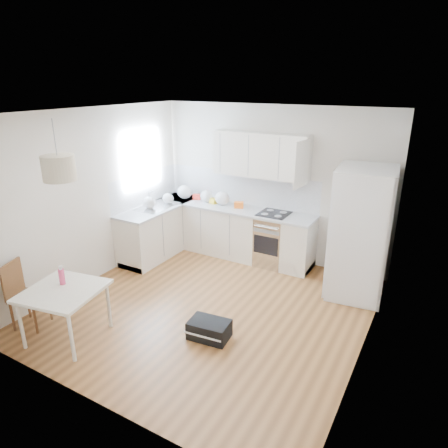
% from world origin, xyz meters
% --- Properties ---
extents(floor, '(4.20, 4.20, 0.00)m').
position_xyz_m(floor, '(0.00, 0.00, 0.00)').
color(floor, brown).
rests_on(floor, ground).
extents(ceiling, '(4.20, 4.20, 0.00)m').
position_xyz_m(ceiling, '(0.00, 0.00, 2.70)').
color(ceiling, white).
rests_on(ceiling, wall_back).
extents(wall_back, '(4.20, 0.00, 4.20)m').
position_xyz_m(wall_back, '(0.00, 2.10, 1.35)').
color(wall_back, beige).
rests_on(wall_back, floor).
extents(wall_left, '(0.00, 4.20, 4.20)m').
position_xyz_m(wall_left, '(-2.10, 0.00, 1.35)').
color(wall_left, beige).
rests_on(wall_left, floor).
extents(wall_right, '(0.00, 4.20, 4.20)m').
position_xyz_m(wall_right, '(2.10, 0.00, 1.35)').
color(wall_right, beige).
rests_on(wall_right, floor).
extents(window_glassblock, '(0.02, 1.00, 1.00)m').
position_xyz_m(window_glassblock, '(-2.09, 1.15, 1.75)').
color(window_glassblock, '#BFE0F9').
rests_on(window_glassblock, wall_left).
extents(cabinets_back, '(3.00, 0.60, 0.88)m').
position_xyz_m(cabinets_back, '(-0.60, 1.80, 0.44)').
color(cabinets_back, silver).
rests_on(cabinets_back, floor).
extents(cabinets_left, '(0.60, 1.80, 0.88)m').
position_xyz_m(cabinets_left, '(-1.80, 1.20, 0.44)').
color(cabinets_left, silver).
rests_on(cabinets_left, floor).
extents(counter_back, '(3.02, 0.64, 0.04)m').
position_xyz_m(counter_back, '(-0.60, 1.80, 0.90)').
color(counter_back, '#B1B4B6').
rests_on(counter_back, cabinets_back).
extents(counter_left, '(0.64, 1.82, 0.04)m').
position_xyz_m(counter_left, '(-1.80, 1.20, 0.90)').
color(counter_left, '#B1B4B6').
rests_on(counter_left, cabinets_left).
extents(backsplash_back, '(3.00, 0.01, 0.58)m').
position_xyz_m(backsplash_back, '(-0.60, 2.09, 1.21)').
color(backsplash_back, white).
rests_on(backsplash_back, wall_back).
extents(backsplash_left, '(0.01, 1.80, 0.58)m').
position_xyz_m(backsplash_left, '(-2.09, 1.20, 1.21)').
color(backsplash_left, white).
rests_on(backsplash_left, wall_left).
extents(upper_cabinets, '(1.70, 0.32, 0.75)m').
position_xyz_m(upper_cabinets, '(-0.15, 1.94, 1.88)').
color(upper_cabinets, silver).
rests_on(upper_cabinets, wall_back).
extents(range_oven, '(0.50, 0.61, 0.88)m').
position_xyz_m(range_oven, '(0.20, 1.80, 0.44)').
color(range_oven, silver).
rests_on(range_oven, floor).
extents(sink, '(0.50, 0.80, 0.16)m').
position_xyz_m(sink, '(-1.80, 1.15, 0.92)').
color(sink, silver).
rests_on(sink, counter_left).
extents(refrigerator, '(1.01, 1.06, 1.93)m').
position_xyz_m(refrigerator, '(1.70, 1.50, 0.96)').
color(refrigerator, white).
rests_on(refrigerator, floor).
extents(dining_table, '(1.00, 1.00, 0.68)m').
position_xyz_m(dining_table, '(-1.17, -1.48, 0.61)').
color(dining_table, beige).
rests_on(dining_table, floor).
extents(dining_chair, '(0.48, 0.48, 0.90)m').
position_xyz_m(dining_chair, '(-1.80, -1.53, 0.45)').
color(dining_chair, '#4E2A17').
rests_on(dining_chair, floor).
extents(drink_bottle, '(0.09, 0.09, 0.25)m').
position_xyz_m(drink_bottle, '(-1.28, -1.38, 0.80)').
color(drink_bottle, '#D43B63').
rests_on(drink_bottle, dining_table).
extents(gym_bag, '(0.54, 0.38, 0.23)m').
position_xyz_m(gym_bag, '(0.38, -0.61, 0.12)').
color(gym_bag, black).
rests_on(gym_bag, floor).
extents(pendant_lamp, '(0.38, 0.38, 0.27)m').
position_xyz_m(pendant_lamp, '(-0.99, -1.42, 2.18)').
color(pendant_lamp, '#BFB492').
rests_on(pendant_lamp, ceiling).
extents(grocery_bag_a, '(0.29, 0.25, 0.26)m').
position_xyz_m(grocery_bag_a, '(-1.66, 1.81, 1.05)').
color(grocery_bag_a, white).
rests_on(grocery_bag_a, counter_back).
extents(grocery_bag_b, '(0.24, 0.21, 0.22)m').
position_xyz_m(grocery_bag_b, '(-1.18, 1.84, 1.03)').
color(grocery_bag_b, white).
rests_on(grocery_bag_b, counter_back).
extents(grocery_bag_c, '(0.27, 0.23, 0.25)m').
position_xyz_m(grocery_bag_c, '(-0.83, 1.83, 1.04)').
color(grocery_bag_c, white).
rests_on(grocery_bag_c, counter_back).
extents(grocery_bag_d, '(0.21, 0.18, 0.19)m').
position_xyz_m(grocery_bag_d, '(-1.74, 1.40, 1.02)').
color(grocery_bag_d, white).
rests_on(grocery_bag_d, counter_back).
extents(grocery_bag_e, '(0.24, 0.20, 0.21)m').
position_xyz_m(grocery_bag_e, '(-1.85, 1.00, 1.03)').
color(grocery_bag_e, white).
rests_on(grocery_bag_e, counter_left).
extents(snack_orange, '(0.19, 0.16, 0.11)m').
position_xyz_m(snack_orange, '(-0.48, 1.80, 0.98)').
color(snack_orange, orange).
rests_on(snack_orange, counter_back).
extents(snack_yellow, '(0.16, 0.13, 0.10)m').
position_xyz_m(snack_yellow, '(-1.02, 1.82, 0.97)').
color(snack_yellow, yellow).
rests_on(snack_yellow, counter_back).
extents(snack_red, '(0.16, 0.12, 0.10)m').
position_xyz_m(snack_red, '(-1.43, 1.89, 0.97)').
color(snack_red, red).
rests_on(snack_red, counter_back).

